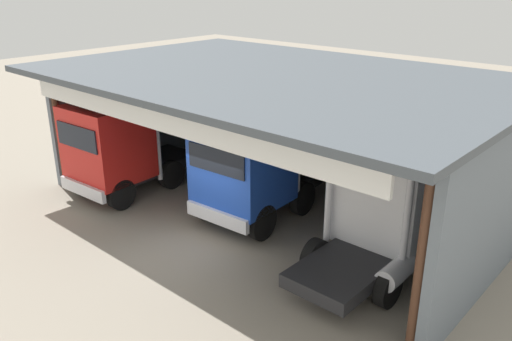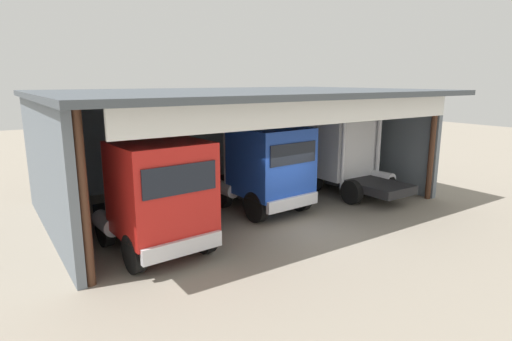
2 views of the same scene
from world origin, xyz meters
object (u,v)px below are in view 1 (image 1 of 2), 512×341
oil_drum (390,182)px  tool_cart (288,157)px  truck_red_center_left_bay (115,148)px  truck_blue_right_bay (248,169)px  truck_white_center_right_bay (386,207)px

oil_drum → tool_cart: tool_cart is taller
truck_red_center_left_bay → oil_drum: truck_red_center_left_bay is taller
tool_cart → truck_blue_right_bay: bearing=-66.7°
truck_white_center_right_bay → oil_drum: (-2.25, 4.75, -1.34)m
oil_drum → tool_cart: size_ratio=0.87×
truck_blue_right_bay → tool_cart: bearing=-70.4°
truck_red_center_left_bay → truck_white_center_right_bay: (9.74, 2.02, -0.04)m
truck_red_center_left_bay → oil_drum: (7.49, 6.76, -1.38)m
truck_white_center_right_bay → truck_red_center_left_bay: bearing=-168.6°
oil_drum → truck_white_center_right_bay: bearing=-64.6°
truck_blue_right_bay → truck_white_center_right_bay: (4.68, 0.44, -0.04)m
truck_red_center_left_bay → oil_drum: 10.18m
truck_blue_right_bay → oil_drum: truck_blue_right_bay is taller
truck_blue_right_bay → truck_white_center_right_bay: truck_blue_right_bay is taller
truck_red_center_left_bay → truck_white_center_right_bay: 9.95m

